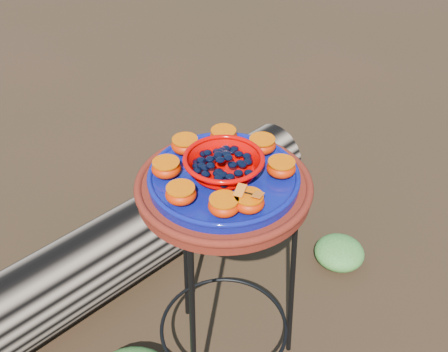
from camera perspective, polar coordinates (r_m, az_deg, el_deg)
plant_stand at (r=1.70m, az=-0.02°, el=-10.97°), size 0.44×0.44×0.70m
terracotta_saucer at (r=1.44m, az=-0.03°, el=-1.24°), size 0.45×0.45×0.04m
cobalt_plate at (r=1.42m, az=-0.03°, el=-0.27°), size 0.38×0.38×0.03m
red_bowl at (r=1.40m, az=-0.03°, el=1.00°), size 0.19×0.19×0.05m
glass_gems at (r=1.37m, az=-0.03°, el=2.32°), size 0.15×0.15×0.03m
orange_half_0 at (r=1.30m, az=2.53°, el=-2.67°), size 0.07×0.07×0.04m
orange_half_1 at (r=1.41m, az=5.82°, el=0.81°), size 0.07×0.07×0.04m
orange_half_2 at (r=1.49m, az=3.88°, el=3.16°), size 0.07×0.07×0.04m
orange_half_3 at (r=1.52m, az=-0.05°, el=4.05°), size 0.07×0.07×0.04m
orange_half_4 at (r=1.49m, az=-3.97°, el=3.14°), size 0.07×0.07×0.04m
orange_half_5 at (r=1.41m, az=-5.88°, el=0.78°), size 0.07×0.07×0.04m
orange_half_6 at (r=1.33m, az=-4.41°, el=-1.84°), size 0.07×0.07×0.04m
orange_half_7 at (r=1.29m, az=-0.00°, el=-3.03°), size 0.07×0.07×0.04m
butterfly at (r=1.28m, az=2.56°, el=-1.74°), size 0.09×0.08×0.01m
driftwood_log at (r=2.19m, az=-7.65°, el=-5.48°), size 1.53×0.59×0.28m
foliage_right at (r=2.26m, az=11.65°, el=-7.55°), size 0.19×0.19×0.10m
foliage_back at (r=2.24m, az=-11.33°, el=-7.15°), size 0.28×0.28×0.14m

